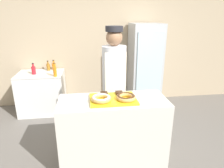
{
  "coord_description": "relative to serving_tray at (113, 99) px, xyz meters",
  "views": [
    {
      "loc": [
        -0.32,
        -2.3,
        1.95
      ],
      "look_at": [
        0.0,
        0.1,
        1.11
      ],
      "focal_mm": 32.0,
      "sensor_mm": 36.0,
      "label": 1
    }
  ],
  "objects": [
    {
      "name": "donut_light_glaze",
      "position": [
        -0.15,
        -0.06,
        0.05
      ],
      "size": [
        0.25,
        0.25,
        0.06
      ],
      "color": "tan",
      "rests_on": "serving_tray"
    },
    {
      "name": "bottle_red",
      "position": [
        -1.35,
        1.67,
        -0.02
      ],
      "size": [
        0.08,
        0.08,
        0.22
      ],
      "color": "red",
      "rests_on": "chest_freezer"
    },
    {
      "name": "bottle_orange",
      "position": [
        -1.0,
        1.95,
        -0.02
      ],
      "size": [
        0.08,
        0.08,
        0.21
      ],
      "color": "orange",
      "rests_on": "chest_freezer"
    },
    {
      "name": "bottle_amber",
      "position": [
        -1.11,
        1.93,
        -0.02
      ],
      "size": [
        0.07,
        0.07,
        0.21
      ],
      "color": "#99661E",
      "rests_on": "chest_freezer"
    },
    {
      "name": "brownie_back_left",
      "position": [
        -0.1,
        0.13,
        0.03
      ],
      "size": [
        0.09,
        0.09,
        0.03
      ],
      "color": "#382111",
      "rests_on": "serving_tray"
    },
    {
      "name": "brownie_back_right",
      "position": [
        0.1,
        0.13,
        0.03
      ],
      "size": [
        0.09,
        0.09,
        0.03
      ],
      "color": "#382111",
      "rests_on": "serving_tray"
    },
    {
      "name": "chest_freezer",
      "position": [
        -1.25,
        1.73,
        -0.52
      ],
      "size": [
        0.9,
        0.68,
        0.84
      ],
      "color": "silver",
      "rests_on": "ground_plane"
    },
    {
      "name": "beverage_fridge",
      "position": [
        0.92,
        1.72,
        -0.04
      ],
      "size": [
        0.62,
        0.67,
        1.8
      ],
      "color": "#ADB2B7",
      "rests_on": "ground_plane"
    },
    {
      "name": "ground_plane",
      "position": [
        0.0,
        0.0,
        -0.94
      ],
      "size": [
        14.0,
        14.0,
        0.0
      ],
      "primitive_type": "plane",
      "color": "#66605B"
    },
    {
      "name": "donut_chocolate_glaze",
      "position": [
        0.15,
        -0.06,
        0.05
      ],
      "size": [
        0.25,
        0.25,
        0.06
      ],
      "color": "tan",
      "rests_on": "serving_tray"
    },
    {
      "name": "display_counter",
      "position": [
        0.0,
        0.0,
        -0.48
      ],
      "size": [
        1.39,
        0.58,
        0.93
      ],
      "color": "beige",
      "rests_on": "ground_plane"
    },
    {
      "name": "wall_back",
      "position": [
        0.0,
        2.13,
        0.41
      ],
      "size": [
        8.0,
        0.06,
        2.7
      ],
      "color": "tan",
      "rests_on": "ground_plane"
    },
    {
      "name": "baker_person",
      "position": [
        0.09,
        0.54,
        0.03
      ],
      "size": [
        0.35,
        0.35,
        1.81
      ],
      "color": "#4C4C51",
      "rests_on": "ground_plane"
    },
    {
      "name": "serving_tray",
      "position": [
        0.0,
        0.0,
        0.0
      ],
      "size": [
        0.58,
        0.42,
        0.02
      ],
      "color": "yellow",
      "rests_on": "display_counter"
    },
    {
      "name": "bottle_orange_b",
      "position": [
        -0.91,
        1.46,
        0.0
      ],
      "size": [
        0.06,
        0.06,
        0.27
      ],
      "color": "orange",
      "rests_on": "chest_freezer"
    }
  ]
}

